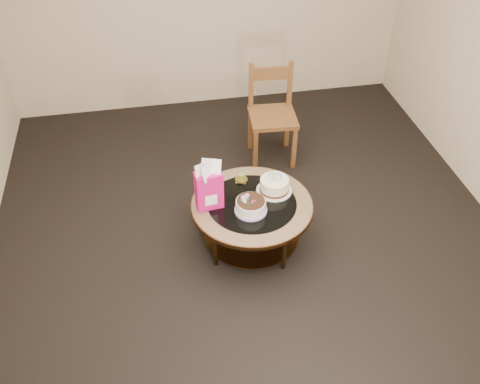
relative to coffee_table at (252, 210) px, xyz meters
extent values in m
plane|color=black|center=(0.00, 0.00, -0.38)|extent=(5.00, 5.00, 0.00)
cylinder|color=#503116|center=(0.35, 0.20, -0.17)|extent=(0.04, 0.04, 0.42)
cylinder|color=#503116|center=(-0.20, 0.35, -0.17)|extent=(0.04, 0.04, 0.42)
cylinder|color=#503116|center=(-0.35, -0.20, -0.17)|extent=(0.04, 0.04, 0.42)
cylinder|color=#503116|center=(0.20, -0.35, -0.17)|extent=(0.04, 0.04, 0.42)
cylinder|color=#503116|center=(0.00, 0.00, -0.28)|extent=(0.82, 0.82, 0.02)
cylinder|color=#503116|center=(0.00, 0.00, 0.05)|extent=(1.02, 1.02, 0.04)
cylinder|color=#927251|center=(0.00, 0.00, 0.07)|extent=(1.00, 1.00, 0.01)
cylinder|color=black|center=(0.00, 0.00, 0.08)|extent=(0.74, 0.74, 0.01)
cylinder|color=#B093D0|center=(-0.03, -0.10, 0.09)|extent=(0.26, 0.26, 0.02)
cylinder|color=white|center=(-0.03, -0.10, 0.13)|extent=(0.24, 0.24, 0.11)
cylinder|color=black|center=(-0.03, -0.10, 0.19)|extent=(0.23, 0.23, 0.01)
sphere|color=#B093D0|center=(-0.09, -0.08, 0.21)|extent=(0.05, 0.05, 0.05)
sphere|color=#B093D0|center=(-0.05, -0.05, 0.21)|extent=(0.04, 0.04, 0.04)
sphere|color=#B093D0|center=(-0.08, -0.11, 0.21)|extent=(0.04, 0.04, 0.04)
cone|color=#207B32|center=(-0.05, -0.08, 0.20)|extent=(0.03, 0.04, 0.02)
cone|color=#207B32|center=(-0.11, -0.09, 0.20)|extent=(0.03, 0.04, 0.02)
cone|color=#207B32|center=(-0.04, -0.03, 0.20)|extent=(0.03, 0.03, 0.02)
cone|color=#207B32|center=(-0.06, -0.13, 0.20)|extent=(0.03, 0.04, 0.02)
cylinder|color=white|center=(0.22, 0.12, 0.09)|extent=(0.30, 0.30, 0.01)
cylinder|color=#411F12|center=(0.22, 0.12, 0.10)|extent=(0.25, 0.25, 0.02)
cylinder|color=white|center=(0.22, 0.12, 0.16)|extent=(0.24, 0.24, 0.09)
cube|color=green|center=(0.19, 0.13, 0.24)|extent=(0.05, 0.03, 0.07)
cube|color=white|center=(0.19, 0.13, 0.24)|extent=(0.04, 0.02, 0.05)
cube|color=#4096DC|center=(0.24, 0.11, 0.24)|extent=(0.05, 0.03, 0.07)
cube|color=white|center=(0.24, 0.11, 0.24)|extent=(0.04, 0.02, 0.05)
cube|color=#EA1682|center=(-0.35, 0.03, 0.25)|extent=(0.23, 0.14, 0.33)
cube|color=white|center=(-0.35, 0.03, 0.19)|extent=(0.11, 0.13, 0.10)
cube|color=#C0B34F|center=(-0.03, 0.30, 0.08)|extent=(0.12, 0.12, 0.01)
cylinder|color=gold|center=(-0.03, 0.30, 0.09)|extent=(0.11, 0.11, 0.01)
cylinder|color=olive|center=(-0.03, 0.30, 0.12)|extent=(0.05, 0.05, 0.05)
cylinder|color=black|center=(-0.03, 0.30, 0.16)|extent=(0.00, 0.00, 0.01)
cube|color=brown|center=(0.46, 1.20, 0.11)|extent=(0.49, 0.49, 0.04)
cube|color=brown|center=(0.25, 1.02, -0.13)|extent=(0.05, 0.05, 0.49)
cube|color=brown|center=(0.64, 0.99, -0.13)|extent=(0.05, 0.05, 0.49)
cube|color=brown|center=(0.28, 1.41, -0.13)|extent=(0.05, 0.05, 0.49)
cube|color=brown|center=(0.67, 1.38, -0.13)|extent=(0.05, 0.05, 0.49)
cube|color=brown|center=(0.28, 1.41, 0.37)|extent=(0.05, 0.05, 0.50)
cube|color=brown|center=(0.67, 1.38, 0.37)|extent=(0.05, 0.05, 0.50)
cube|color=brown|center=(0.48, 1.40, 0.50)|extent=(0.40, 0.06, 0.13)
camera|label=1|loc=(-0.72, -3.25, 2.99)|focal=40.00mm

